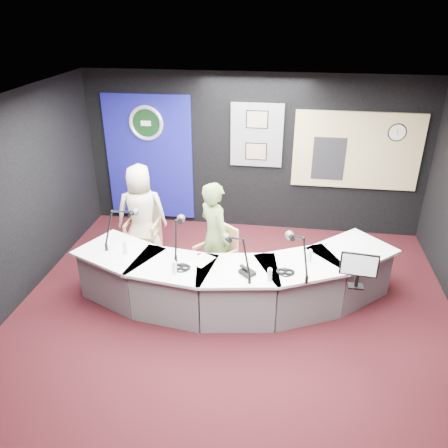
# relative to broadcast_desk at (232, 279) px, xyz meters

# --- Properties ---
(ground) EXTENTS (6.00, 6.00, 0.00)m
(ground) POSITION_rel_broadcast_desk_xyz_m (0.05, -0.55, -0.38)
(ground) COLOR black
(ground) RESTS_ON ground
(ceiling) EXTENTS (6.00, 6.00, 0.02)m
(ceiling) POSITION_rel_broadcast_desk_xyz_m (0.05, -0.55, 2.42)
(ceiling) COLOR silver
(ceiling) RESTS_ON ground
(wall_back) EXTENTS (6.00, 0.02, 2.80)m
(wall_back) POSITION_rel_broadcast_desk_xyz_m (0.05, 2.45, 1.02)
(wall_back) COLOR black
(wall_back) RESTS_ON ground
(broadcast_desk) EXTENTS (4.50, 1.90, 0.75)m
(broadcast_desk) POSITION_rel_broadcast_desk_xyz_m (0.00, 0.00, 0.00)
(broadcast_desk) COLOR silver
(broadcast_desk) RESTS_ON ground
(backdrop_panel) EXTENTS (1.60, 0.05, 2.30)m
(backdrop_panel) POSITION_rel_broadcast_desk_xyz_m (-1.85, 2.42, 0.88)
(backdrop_panel) COLOR navy
(backdrop_panel) RESTS_ON wall_back
(agency_seal) EXTENTS (0.63, 0.07, 0.63)m
(agency_seal) POSITION_rel_broadcast_desk_xyz_m (-1.85, 2.38, 1.52)
(agency_seal) COLOR silver
(agency_seal) RESTS_ON backdrop_panel
(seal_center) EXTENTS (0.48, 0.01, 0.48)m
(seal_center) POSITION_rel_broadcast_desk_xyz_m (-1.85, 2.38, 1.52)
(seal_center) COLOR black
(seal_center) RESTS_ON backdrop_panel
(pinboard) EXTENTS (0.90, 0.04, 1.10)m
(pinboard) POSITION_rel_broadcast_desk_xyz_m (0.10, 2.42, 1.38)
(pinboard) COLOR slate
(pinboard) RESTS_ON wall_back
(framed_photo_upper) EXTENTS (0.34, 0.02, 0.27)m
(framed_photo_upper) POSITION_rel_broadcast_desk_xyz_m (0.10, 2.39, 1.65)
(framed_photo_upper) COLOR gray
(framed_photo_upper) RESTS_ON pinboard
(framed_photo_lower) EXTENTS (0.34, 0.02, 0.27)m
(framed_photo_lower) POSITION_rel_broadcast_desk_xyz_m (0.10, 2.39, 1.09)
(framed_photo_lower) COLOR gray
(framed_photo_lower) RESTS_ON pinboard
(booth_window_frame) EXTENTS (2.12, 0.06, 1.32)m
(booth_window_frame) POSITION_rel_broadcast_desk_xyz_m (1.80, 2.42, 1.18)
(booth_window_frame) COLOR tan
(booth_window_frame) RESTS_ON wall_back
(booth_glow) EXTENTS (2.00, 0.02, 1.20)m
(booth_glow) POSITION_rel_broadcast_desk_xyz_m (1.80, 2.41, 1.18)
(booth_glow) COLOR tan
(booth_glow) RESTS_ON booth_window_frame
(equipment_rack) EXTENTS (0.55, 0.02, 0.75)m
(equipment_rack) POSITION_rel_broadcast_desk_xyz_m (1.35, 2.39, 1.03)
(equipment_rack) COLOR black
(equipment_rack) RESTS_ON booth_window_frame
(wall_clock) EXTENTS (0.28, 0.01, 0.28)m
(wall_clock) POSITION_rel_broadcast_desk_xyz_m (2.40, 2.39, 1.52)
(wall_clock) COLOR white
(wall_clock) RESTS_ON booth_window_frame
(armchair_left) EXTENTS (0.60, 0.60, 1.06)m
(armchair_left) POSITION_rel_broadcast_desk_xyz_m (-1.60, 1.03, 0.15)
(armchair_left) COLOR tan
(armchair_left) RESTS_ON ground
(armchair_right) EXTENTS (0.67, 0.67, 0.85)m
(armchair_right) POSITION_rel_broadcast_desk_xyz_m (-0.30, 0.35, 0.05)
(armchair_right) COLOR tan
(armchair_right) RESTS_ON ground
(draped_jacket) EXTENTS (0.50, 0.11, 0.70)m
(draped_jacket) POSITION_rel_broadcast_desk_xyz_m (-1.62, 1.28, 0.24)
(draped_jacket) COLOR slate
(draped_jacket) RESTS_ON armchair_left
(person_man) EXTENTS (0.89, 0.70, 1.60)m
(person_man) POSITION_rel_broadcast_desk_xyz_m (-1.60, 1.03, 0.43)
(person_man) COLOR beige
(person_man) RESTS_ON ground
(person_woman) EXTENTS (0.70, 0.71, 1.66)m
(person_woman) POSITION_rel_broadcast_desk_xyz_m (-0.30, 0.35, 0.45)
(person_woman) COLOR olive
(person_woman) RESTS_ON ground
(computer_monitor) EXTENTS (0.49, 0.08, 0.34)m
(computer_monitor) POSITION_rel_broadcast_desk_xyz_m (1.56, -0.50, 0.70)
(computer_monitor) COLOR black
(computer_monitor) RESTS_ON broadcast_desk
(desk_phone) EXTENTS (0.23, 0.23, 0.05)m
(desk_phone) POSITION_rel_broadcast_desk_xyz_m (0.24, -0.41, 0.40)
(desk_phone) COLOR black
(desk_phone) RESTS_ON broadcast_desk
(headphones_near) EXTENTS (0.22, 0.22, 0.04)m
(headphones_near) POSITION_rel_broadcast_desk_xyz_m (0.72, -0.31, 0.39)
(headphones_near) COLOR black
(headphones_near) RESTS_ON broadcast_desk
(headphones_far) EXTENTS (0.24, 0.24, 0.04)m
(headphones_far) POSITION_rel_broadcast_desk_xyz_m (-0.61, -0.40, 0.39)
(headphones_far) COLOR black
(headphones_far) RESTS_ON broadcast_desk
(paper_stack) EXTENTS (0.20, 0.29, 0.00)m
(paper_stack) POSITION_rel_broadcast_desk_xyz_m (-1.53, -0.10, 0.38)
(paper_stack) COLOR white
(paper_stack) RESTS_ON broadcast_desk
(notepad) EXTENTS (0.35, 0.39, 0.00)m
(notepad) POSITION_rel_broadcast_desk_xyz_m (-0.38, -0.16, 0.38)
(notepad) COLOR white
(notepad) RESTS_ON broadcast_desk
(boom_mic_a) EXTENTS (0.37, 0.69, 0.60)m
(boom_mic_a) POSITION_rel_broadcast_desk_xyz_m (-1.61, 0.19, 0.68)
(boom_mic_a) COLOR black
(boom_mic_a) RESTS_ON broadcast_desk
(boom_mic_b) EXTENTS (0.18, 0.74, 0.60)m
(boom_mic_b) POSITION_rel_broadcast_desk_xyz_m (-0.74, 0.05, 0.68)
(boom_mic_b) COLOR black
(boom_mic_b) RESTS_ON broadcast_desk
(boom_mic_c) EXTENTS (0.48, 0.62, 0.60)m
(boom_mic_c) POSITION_rel_broadcast_desk_xyz_m (0.11, -0.36, 0.68)
(boom_mic_c) COLOR black
(boom_mic_c) RESTS_ON broadcast_desk
(boom_mic_d) EXTENTS (0.36, 0.69, 0.60)m
(boom_mic_d) POSITION_rel_broadcast_desk_xyz_m (0.86, -0.21, 0.68)
(boom_mic_d) COLOR black
(boom_mic_d) RESTS_ON broadcast_desk
(water_bottles) EXTENTS (2.53, 0.60, 0.18)m
(water_bottles) POSITION_rel_broadcast_desk_xyz_m (-0.21, -0.25, 0.46)
(water_bottles) COLOR silver
(water_bottles) RESTS_ON broadcast_desk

